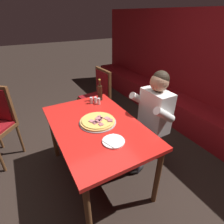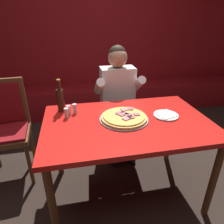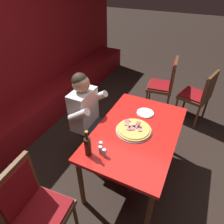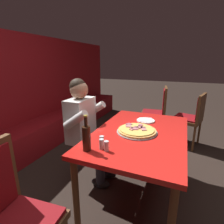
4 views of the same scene
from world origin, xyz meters
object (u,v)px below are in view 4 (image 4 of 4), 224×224
at_px(beer_bottle, 86,137).
at_px(shaker_red_pepper_flakes, 106,147).
at_px(shaker_parmesan, 102,141).
at_px(dining_chair_near_left, 4,217).
at_px(pizza, 137,130).
at_px(diner_seated_blue_shirt, 87,127).
at_px(dining_chair_far_left, 192,116).
at_px(dining_chair_near_right, 158,110).
at_px(main_dining_table, 140,140).
at_px(shaker_black_pepper, 101,145).
at_px(plate_white_paper, 146,120).

xyz_separation_m(beer_bottle, shaker_red_pepper_flakes, (0.05, -0.15, -0.07)).
distance_m(shaker_parmesan, dining_chair_near_left, 0.79).
bearing_deg(dining_chair_near_left, beer_bottle, -21.33).
xyz_separation_m(pizza, diner_seated_blue_shirt, (0.11, 0.64, -0.09)).
relative_size(shaker_red_pepper_flakes, diner_seated_blue_shirt, 0.07).
distance_m(dining_chair_far_left, dining_chair_near_right, 0.60).
relative_size(main_dining_table, shaker_black_pepper, 15.73).
relative_size(beer_bottle, shaker_red_pepper_flakes, 3.40).
relative_size(shaker_parmesan, dining_chair_near_right, 0.09).
height_order(shaker_black_pepper, diner_seated_blue_shirt, diner_seated_blue_shirt).
bearing_deg(dining_chair_far_left, pizza, 160.11).
distance_m(shaker_red_pepper_flakes, dining_chair_near_left, 0.76).
bearing_deg(shaker_parmesan, main_dining_table, -29.12).
bearing_deg(shaker_black_pepper, dining_chair_far_left, -20.31).
xyz_separation_m(shaker_black_pepper, dining_chair_near_left, (-0.64, 0.32, -0.23)).
relative_size(pizza, shaker_parmesan, 4.67).
bearing_deg(dining_chair_near_left, shaker_red_pepper_flakes, -31.03).
bearing_deg(pizza, main_dining_table, -54.21).
height_order(plate_white_paper, shaker_red_pepper_flakes, shaker_red_pepper_flakes).
height_order(shaker_black_pepper, shaker_red_pepper_flakes, same).
bearing_deg(beer_bottle, shaker_parmesan, -32.68).
height_order(main_dining_table, shaker_parmesan, shaker_parmesan).
bearing_deg(dining_chair_near_right, shaker_parmesan, 175.11).
bearing_deg(dining_chair_near_left, plate_white_paper, -19.45).
relative_size(pizza, shaker_black_pepper, 4.67).
height_order(diner_seated_blue_shirt, dining_chair_near_left, diner_seated_blue_shirt).
xyz_separation_m(shaker_red_pepper_flakes, dining_chair_near_right, (2.15, -0.10, -0.24)).
bearing_deg(shaker_black_pepper, plate_white_paper, -13.11).
height_order(dining_chair_near_left, dining_chair_far_left, dining_chair_near_left).
distance_m(beer_bottle, dining_chair_far_left, 2.28).
xyz_separation_m(shaker_parmesan, diner_seated_blue_shirt, (0.50, 0.44, -0.11)).
relative_size(beer_bottle, shaker_black_pepper, 3.40).
relative_size(shaker_red_pepper_flakes, dining_chair_near_right, 0.09).
xyz_separation_m(pizza, dining_chair_far_left, (1.58, -0.57, -0.24)).
distance_m(shaker_parmesan, dining_chair_near_right, 2.10).
relative_size(shaker_red_pepper_flakes, dining_chair_far_left, 0.09).
bearing_deg(dining_chair_far_left, shaker_red_pepper_flakes, 161.12).
bearing_deg(main_dining_table, shaker_parmesan, 150.88).
distance_m(main_dining_table, dining_chair_near_left, 1.23).
distance_m(shaker_black_pepper, dining_chair_near_left, 0.75).
xyz_separation_m(main_dining_table, diner_seated_blue_shirt, (0.09, 0.67, 0.01)).
xyz_separation_m(beer_bottle, dining_chair_far_left, (2.09, -0.85, -0.33)).
xyz_separation_m(plate_white_paper, shaker_red_pepper_flakes, (-0.83, 0.14, 0.03)).
xyz_separation_m(diner_seated_blue_shirt, dining_chair_far_left, (1.47, -1.21, -0.15)).
bearing_deg(dining_chair_far_left, shaker_black_pepper, 159.69).
xyz_separation_m(plate_white_paper, diner_seated_blue_shirt, (-0.26, 0.65, -0.08)).
height_order(main_dining_table, beer_bottle, beer_bottle).
bearing_deg(diner_seated_blue_shirt, dining_chair_near_left, -173.46).
relative_size(plate_white_paper, dining_chair_far_left, 0.22).
distance_m(shaker_red_pepper_flakes, diner_seated_blue_shirt, 0.77).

